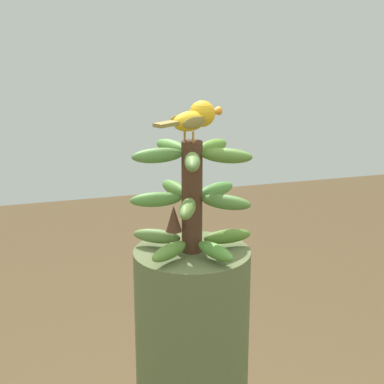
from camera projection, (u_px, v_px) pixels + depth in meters
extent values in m
cylinder|color=#4C2D1E|center=(192.00, 197.00, 1.45)|extent=(0.05, 0.05, 0.26)
ellipsoid|color=#5D7F3B|center=(157.00, 236.00, 1.50)|extent=(0.11, 0.09, 0.03)
ellipsoid|color=#5B8835|center=(169.00, 251.00, 1.41)|extent=(0.11, 0.10, 0.03)
ellipsoid|color=#548E37|center=(215.00, 251.00, 1.41)|extent=(0.07, 0.12, 0.03)
ellipsoid|color=#557E2A|center=(227.00, 236.00, 1.50)|extent=(0.12, 0.04, 0.03)
ellipsoid|color=#5B8037|center=(192.00, 227.00, 1.56)|extent=(0.06, 0.12, 0.03)
ellipsoid|color=#4D8938|center=(216.00, 190.00, 1.50)|extent=(0.12, 0.09, 0.03)
ellipsoid|color=#528434|center=(175.00, 189.00, 1.51)|extent=(0.06, 0.12, 0.03)
ellipsoid|color=#528639|center=(156.00, 200.00, 1.43)|extent=(0.12, 0.04, 0.03)
ellipsoid|color=olive|center=(187.00, 209.00, 1.37)|extent=(0.08, 0.12, 0.03)
ellipsoid|color=#4F7B35|center=(226.00, 202.00, 1.41)|extent=(0.11, 0.10, 0.03)
ellipsoid|color=#5B7D3C|center=(192.00, 162.00, 1.34)|extent=(0.06, 0.12, 0.03)
ellipsoid|color=#557E2F|center=(226.00, 156.00, 1.39)|extent=(0.11, 0.09, 0.03)
ellipsoid|color=#55892B|center=(212.00, 147.00, 1.48)|extent=(0.11, 0.10, 0.03)
ellipsoid|color=#538C39|center=(172.00, 147.00, 1.48)|extent=(0.07, 0.12, 0.03)
ellipsoid|color=#53853B|center=(158.00, 156.00, 1.39)|extent=(0.12, 0.04, 0.03)
cone|color=#4C2D1E|center=(174.00, 218.00, 1.43)|extent=(0.04, 0.04, 0.06)
cylinder|color=#C68933|center=(194.00, 137.00, 1.40)|extent=(0.00, 0.01, 0.02)
cylinder|color=#C68933|center=(185.00, 135.00, 1.42)|extent=(0.01, 0.00, 0.02)
ellipsoid|color=gold|center=(189.00, 121.00, 1.40)|extent=(0.10, 0.09, 0.04)
ellipsoid|color=olive|center=(195.00, 123.00, 1.38)|extent=(0.06, 0.04, 0.03)
ellipsoid|color=olive|center=(180.00, 120.00, 1.41)|extent=(0.06, 0.04, 0.03)
cube|color=olive|center=(166.00, 124.00, 1.35)|extent=(0.06, 0.05, 0.01)
sphere|color=gold|center=(202.00, 114.00, 1.42)|extent=(0.06, 0.06, 0.06)
sphere|color=black|center=(197.00, 110.00, 1.44)|extent=(0.01, 0.01, 0.01)
cone|color=orange|center=(214.00, 112.00, 1.45)|extent=(0.04, 0.04, 0.02)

